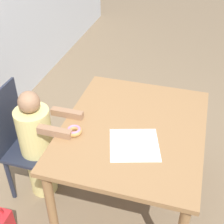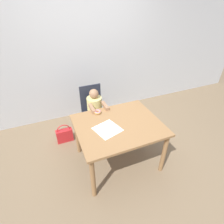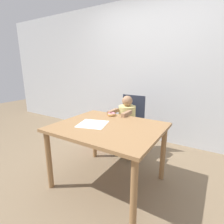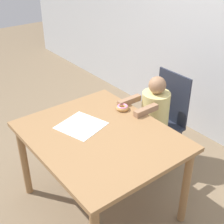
{
  "view_description": "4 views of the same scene",
  "coord_description": "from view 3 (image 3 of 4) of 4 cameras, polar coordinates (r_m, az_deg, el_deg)",
  "views": [
    {
      "loc": [
        -1.63,
        -0.32,
        2.07
      ],
      "look_at": [
        -0.04,
        0.14,
        0.84
      ],
      "focal_mm": 50.0,
      "sensor_mm": 36.0,
      "label": 1
    },
    {
      "loc": [
        -0.8,
        -1.71,
        2.19
      ],
      "look_at": [
        -0.04,
        0.14,
        0.84
      ],
      "focal_mm": 28.0,
      "sensor_mm": 36.0,
      "label": 2
    },
    {
      "loc": [
        1.0,
        -1.53,
        1.36
      ],
      "look_at": [
        -0.04,
        0.14,
        0.84
      ],
      "focal_mm": 28.0,
      "sensor_mm": 36.0,
      "label": 3
    },
    {
      "loc": [
        1.56,
        -1.1,
        2.01
      ],
      "look_at": [
        -0.04,
        0.14,
        0.84
      ],
      "focal_mm": 50.0,
      "sensor_mm": 36.0,
      "label": 4
    }
  ],
  "objects": [
    {
      "name": "donut",
      "position": [
        2.31,
        -0.08,
        -0.71
      ],
      "size": [
        0.11,
        0.11,
        0.04
      ],
      "color": "tan",
      "rests_on": "dining_table"
    },
    {
      "name": "wall_back",
      "position": [
        3.25,
        14.2,
        12.34
      ],
      "size": [
        8.0,
        0.05,
        2.5
      ],
      "color": "silver",
      "rests_on": "ground_plane"
    },
    {
      "name": "child_figure",
      "position": [
        2.65,
        4.77,
        -4.93
      ],
      "size": [
        0.26,
        0.46,
        0.95
      ],
      "color": "#E0D17F",
      "rests_on": "ground_plane"
    },
    {
      "name": "ground_plane",
      "position": [
        2.28,
        -1.2,
        -21.94
      ],
      "size": [
        12.0,
        12.0,
        0.0
      ],
      "primitive_type": "plane",
      "color": "#7A664C"
    },
    {
      "name": "handbag",
      "position": [
        3.1,
        -4.21,
        -8.58
      ],
      "size": [
        0.28,
        0.1,
        0.36
      ],
      "color": "red",
      "rests_on": "ground_plane"
    },
    {
      "name": "dining_table",
      "position": [
        1.97,
        -1.3,
        -7.01
      ],
      "size": [
        1.16,
        0.95,
        0.72
      ],
      "color": "olive",
      "rests_on": "ground_plane"
    },
    {
      "name": "napkin",
      "position": [
        2.0,
        -6.35,
        -3.91
      ],
      "size": [
        0.38,
        0.38,
        0.0
      ],
      "color": "white",
      "rests_on": "dining_table"
    },
    {
      "name": "chair",
      "position": [
        2.75,
        5.89,
        -4.33
      ],
      "size": [
        0.37,
        0.37,
        0.93
      ],
      "color": "#232838",
      "rests_on": "ground_plane"
    }
  ]
}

